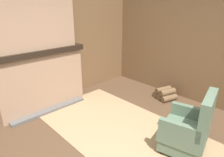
# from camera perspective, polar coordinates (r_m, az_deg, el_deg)

# --- Properties ---
(wood_panel_wall_left) EXTENTS (0.06, 5.99, 2.70)m
(wood_panel_wall_left) POSITION_cam_1_polar(r_m,az_deg,el_deg) (4.49, -22.06, 8.88)
(wood_panel_wall_left) COLOR brown
(wood_panel_wall_left) RESTS_ON ground
(wood_panel_wall_back) EXTENTS (5.99, 0.09, 2.70)m
(wood_panel_wall_back) POSITION_cam_1_polar(r_m,az_deg,el_deg) (4.63, 28.57, 8.30)
(wood_panel_wall_back) COLOR brown
(wood_panel_wall_back) RESTS_ON ground
(fireplace_hearth) EXTENTS (0.62, 1.90, 1.30)m
(fireplace_hearth) POSITION_cam_1_polar(r_m,az_deg,el_deg) (4.45, -19.63, -0.33)
(fireplace_hearth) COLOR #9E7A60
(fireplace_hearth) RESTS_ON ground
(chimney_breast) EXTENTS (0.36, 1.59, 1.37)m
(chimney_breast) POSITION_cam_1_polar(r_m,az_deg,el_deg) (4.20, -21.97, 17.06)
(chimney_breast) COLOR #9E7A60
(chimney_breast) RESTS_ON fireplace_hearth
(area_rug) EXTENTS (4.25, 1.78, 0.01)m
(area_rug) POSITION_cam_1_polar(r_m,az_deg,el_deg) (3.50, 8.39, -17.31)
(area_rug) COLOR #997A56
(area_rug) RESTS_ON ground
(armchair) EXTENTS (0.77, 0.80, 1.00)m
(armchair) POSITION_cam_1_polar(r_m,az_deg,el_deg) (3.29, 20.93, -13.77)
(armchair) COLOR #516651
(armchair) RESTS_ON ground
(firewood_stack) EXTENTS (0.54, 0.52, 0.27)m
(firewood_stack) POSITION_cam_1_polar(r_m,az_deg,el_deg) (4.95, 14.90, -4.25)
(firewood_stack) COLOR brown
(firewood_stack) RESTS_ON ground
(storage_case) EXTENTS (0.17, 0.25, 0.14)m
(storage_case) POSITION_cam_1_polar(r_m,az_deg,el_deg) (4.51, -15.54, 9.98)
(storage_case) COLOR brown
(storage_case) RESTS_ON fireplace_hearth
(decorative_plate_on_mantel) EXTENTS (0.07, 0.28, 0.28)m
(decorative_plate_on_mantel) POSITION_cam_1_polar(r_m,az_deg,el_deg) (4.34, -20.68, 9.92)
(decorative_plate_on_mantel) COLOR gold
(decorative_plate_on_mantel) RESTS_ON fireplace_hearth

